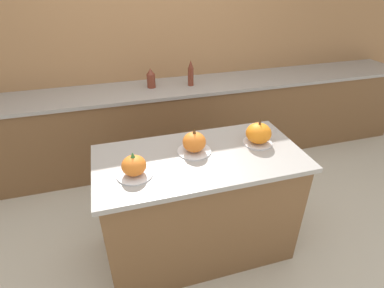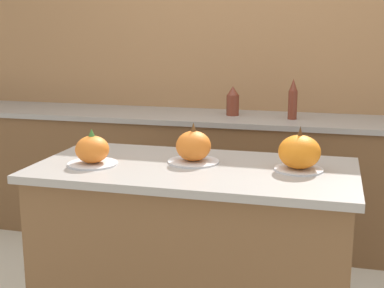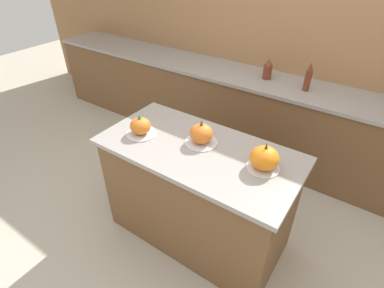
% 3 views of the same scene
% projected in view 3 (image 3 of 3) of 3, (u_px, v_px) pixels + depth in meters
% --- Properties ---
extents(ground_plane, '(12.00, 12.00, 0.00)m').
position_uv_depth(ground_plane, '(197.00, 232.00, 2.58)').
color(ground_plane, '#BCB29E').
extents(wall_back, '(8.00, 0.06, 2.50)m').
position_uv_depth(wall_back, '(292.00, 38.00, 3.01)').
color(wall_back, '#9E7047').
rests_on(wall_back, ground_plane).
extents(kitchen_island, '(1.42, 0.71, 0.89)m').
position_uv_depth(kitchen_island, '(198.00, 194.00, 2.32)').
color(kitchen_island, brown).
rests_on(kitchen_island, ground_plane).
extents(back_counter, '(6.00, 0.60, 0.90)m').
position_uv_depth(back_counter, '(267.00, 120.00, 3.25)').
color(back_counter, brown).
rests_on(back_counter, ground_plane).
extents(pumpkin_cake_left, '(0.23, 0.23, 0.16)m').
position_uv_depth(pumpkin_cake_left, '(140.00, 127.00, 2.18)').
color(pumpkin_cake_left, silver).
rests_on(pumpkin_cake_left, kitchen_island).
extents(pumpkin_cake_center, '(0.24, 0.24, 0.19)m').
position_uv_depth(pumpkin_cake_center, '(201.00, 134.00, 2.08)').
color(pumpkin_cake_center, silver).
rests_on(pumpkin_cake_center, kitchen_island).
extents(pumpkin_cake_right, '(0.21, 0.21, 0.19)m').
position_uv_depth(pumpkin_cake_right, '(264.00, 159.00, 1.85)').
color(pumpkin_cake_right, silver).
rests_on(pumpkin_cake_right, kitchen_island).
extents(bottle_tall, '(0.06, 0.06, 0.27)m').
position_uv_depth(bottle_tall, '(308.00, 77.00, 2.75)').
color(bottle_tall, maroon).
rests_on(bottle_tall, back_counter).
extents(bottle_short, '(0.09, 0.09, 0.20)m').
position_uv_depth(bottle_short, '(268.00, 69.00, 3.00)').
color(bottle_short, maroon).
rests_on(bottle_short, back_counter).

